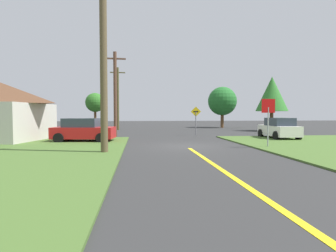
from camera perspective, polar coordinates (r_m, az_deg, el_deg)
ground_plane at (r=16.13m, az=3.87°, el=-4.27°), size 120.00×120.00×0.00m
lane_stripe_center at (r=8.47m, az=13.56°, el=-10.49°), size 0.20×14.00×0.01m
stop_sign at (r=16.22m, az=20.31°, el=2.52°), size 0.77×0.07×2.75m
car_on_crossroad at (r=22.52m, az=22.26°, el=-0.48°), size 2.01×3.94×1.62m
parked_car_near_building at (r=19.35m, az=-17.38°, el=-0.86°), size 4.22×2.36×1.62m
utility_pole_near at (r=13.70m, az=-13.41°, el=14.51°), size 1.80×0.39×9.35m
utility_pole_mid at (r=23.34m, az=-11.03°, el=6.83°), size 1.80×0.28×7.10m
utility_pole_far at (r=33.23m, az=-10.50°, el=5.84°), size 1.80×0.29×7.47m
direction_sign at (r=24.38m, az=5.87°, el=1.80°), size 0.90×0.14×2.58m
oak_tree_left at (r=36.98m, az=-15.07°, el=4.74°), size 2.50×2.50×4.68m
pine_tree_center at (r=32.60m, az=20.99°, el=6.28°), size 3.49×3.49×6.08m
oak_tree_right at (r=38.87m, az=11.34°, el=5.13°), size 3.99×3.99×5.72m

